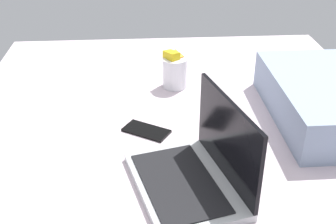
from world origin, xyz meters
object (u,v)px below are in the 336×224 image
Objects in this scene: cell_phone at (146,131)px; pillow at (331,99)px; snack_cup at (175,71)px; laptop at (196,171)px.

pillow is at bearing -52.82° from cell_phone.
snack_cup is 33.61cm from cell_phone.
cell_phone is (-26.52, -11.83, -4.01)cm from laptop.
snack_cup is at bearing 12.33° from cell_phone.
snack_cup is at bearing -118.82° from pillow.
laptop is 2.69× the size of cell_phone.
cell_phone is 59.25cm from pillow.
laptop is 29.31cm from cell_phone.
snack_cup is 0.27× the size of pillow.
pillow reaches higher than cell_phone.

